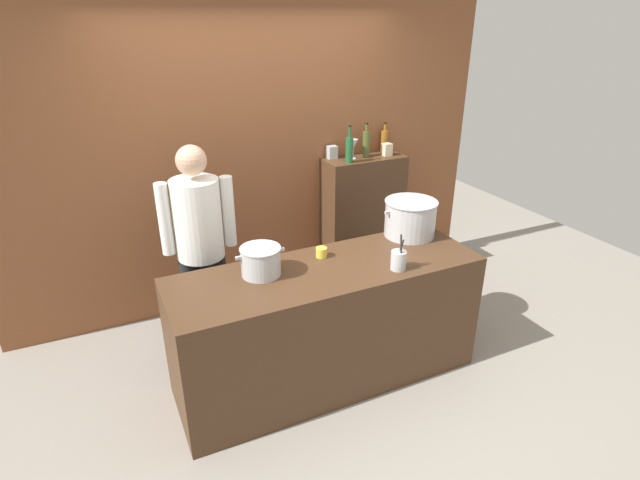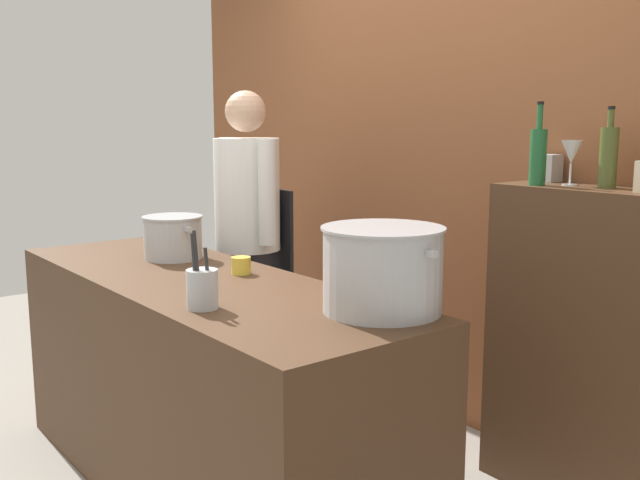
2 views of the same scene
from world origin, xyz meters
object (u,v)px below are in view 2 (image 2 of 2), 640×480
stockpot_large (382,269)px  wine_bottle_green (538,155)px  butter_jar (241,265)px  wine_glass_wide (571,153)px  stockpot_small (173,237)px  spice_tin_silver (549,168)px  chef (248,226)px  utensil_crock (202,288)px  wine_bottle_olive (608,156)px

stockpot_large → wine_bottle_green: bearing=93.5°
butter_jar → wine_glass_wide: size_ratio=0.45×
stockpot_large → butter_jar: 0.78m
stockpot_small → spice_tin_silver: size_ratio=2.89×
chef → spice_tin_silver: bearing=-150.5°
chef → wine_glass_wide: 1.67m
chef → stockpot_large: 1.57m
butter_jar → stockpot_small: bearing=-172.2°
utensil_crock → wine_glass_wide: bearing=73.3°
chef → utensil_crock: (1.11, -0.89, 0.00)m
utensil_crock → wine_bottle_green: size_ratio=0.80×
butter_jar → utensil_crock: bearing=-45.4°
stockpot_large → utensil_crock: stockpot_large is taller
stockpot_large → wine_glass_wide: 1.03m
chef → wine_glass_wide: chef is taller
stockpot_large → chef: bearing=163.3°
stockpot_small → spice_tin_silver: (1.11, 1.18, 0.32)m
stockpot_small → butter_jar: stockpot_small is taller
utensil_crock → wine_bottle_olive: 1.59m
chef → stockpot_large: bearing=168.6°
chef → spice_tin_silver: 1.54m
stockpot_large → wine_bottle_olive: bearing=79.8°
wine_bottle_olive → stockpot_large: bearing=-100.2°
stockpot_small → spice_tin_silver: spice_tin_silver is taller
wine_bottle_green → spice_tin_silver: (-0.08, 0.19, -0.06)m
butter_jar → wine_bottle_green: (0.72, 0.93, 0.44)m
stockpot_small → butter_jar: 0.47m
wine_bottle_green → spice_tin_silver: wine_bottle_green is taller
utensil_crock → wine_glass_wide: 1.53m
chef → butter_jar: 0.89m
stockpot_small → wine_bottle_green: 1.59m
utensil_crock → wine_bottle_olive: bearing=68.3°
utensil_crock → wine_glass_wide: (0.42, 1.41, 0.41)m
stockpot_large → spice_tin_silver: bearing=96.9°
stockpot_small → utensil_crock: size_ratio=1.26×
butter_jar → wine_bottle_green: 1.25m
stockpot_small → spice_tin_silver: 1.65m
butter_jar → chef: bearing=145.5°
wine_bottle_olive → wine_glass_wide: (-0.14, -0.02, 0.01)m
wine_bottle_olive → wine_bottle_green: (-0.23, -0.11, -0.00)m
wine_bottle_green → spice_tin_silver: 0.21m
stockpot_small → wine_glass_wide: size_ratio=1.85×
wine_glass_wide → spice_tin_silver: wine_glass_wide is taller
utensil_crock → spice_tin_silver: (0.26, 1.51, 0.34)m
utensil_crock → butter_jar: 0.54m
stockpot_large → wine_bottle_olive: 1.06m
butter_jar → wine_glass_wide: 1.38m
wine_glass_wide → stockpot_small: bearing=-139.4°
chef → wine_bottle_green: chef is taller
chef → wine_bottle_green: (1.45, 0.43, 0.41)m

